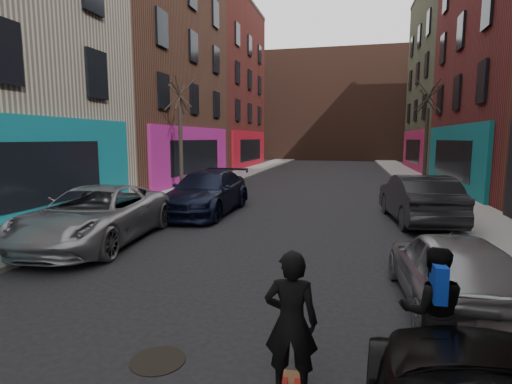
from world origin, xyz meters
The scene contains 13 objects.
sidewalk_left centered at (-6.25, 30.00, 0.07)m, with size 2.50×84.00×0.13m, color gray.
sidewalk_right centered at (6.25, 30.00, 0.07)m, with size 2.50×84.00×0.13m, color gray.
buildings_left centered at (-13.50, 16.00, 8.25)m, with size 12.00×56.00×16.50m, color #5B201A.
building_far centered at (0.00, 56.00, 7.00)m, with size 40.00×10.00×14.00m, color #47281E.
tree_left_far centered at (-6.20, 18.00, 3.38)m, with size 2.00×2.00×6.50m, color black, non-canonical shape.
tree_right_far centered at (6.20, 24.00, 3.53)m, with size 2.00×2.00×6.80m, color black, non-canonical shape.
parked_left_far centered at (-4.60, 8.70, 0.76)m, with size 2.52×5.46×1.52m, color #909398.
parked_left_end centered at (-3.23, 13.52, 0.79)m, with size 2.21×5.43×1.58m, color black.
parked_right_far centered at (3.69, 6.34, 0.67)m, with size 1.57×3.91×1.33m, color gray.
parked_right_end centered at (4.26, 13.53, 0.80)m, with size 1.70×4.88×1.61m, color black.
skateboarder centered at (1.45, 3.40, 0.88)m, with size 0.57×0.37×1.56m, color black.
pedestrian centered at (3.00, 4.25, 0.79)m, with size 0.78×0.64×1.57m.
manhole centered at (-0.29, 3.77, 0.01)m, with size 0.70×0.70×0.01m, color black.
Camera 1 is at (2.00, -0.54, 2.80)m, focal length 28.00 mm.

